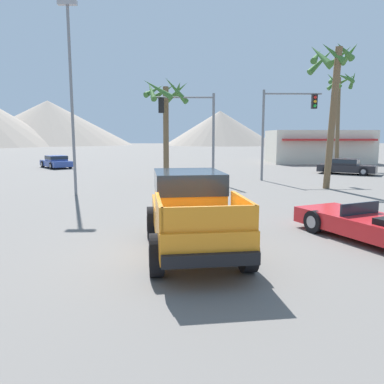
{
  "coord_description": "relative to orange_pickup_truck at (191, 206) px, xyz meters",
  "views": [
    {
      "loc": [
        -0.03,
        -9.5,
        2.88
      ],
      "look_at": [
        0.19,
        0.6,
        1.38
      ],
      "focal_mm": 35.0,
      "sensor_mm": 36.0,
      "label": 1
    }
  ],
  "objects": [
    {
      "name": "street_lamp_post",
      "position": [
        -5.59,
        9.16,
        4.27
      ],
      "size": [
        0.9,
        0.24,
        9.17
      ],
      "color": "slate",
      "rests_on": "ground_plane"
    },
    {
      "name": "parked_car_blue",
      "position": [
        -12.08,
        25.7,
        -0.52
      ],
      "size": [
        3.88,
        4.33,
        1.16
      ],
      "rotation": [
        0.0,
        0.0,
        0.65
      ],
      "color": "#334C9E",
      "rests_on": "ground_plane"
    },
    {
      "name": "traffic_light_main",
      "position": [
        0.24,
        14.17,
        2.77
      ],
      "size": [
        3.77,
        0.38,
        5.54
      ],
      "rotation": [
        0.0,
        0.0,
        3.14
      ],
      "color": "slate",
      "rests_on": "ground_plane"
    },
    {
      "name": "palm_tree_tall",
      "position": [
        13.97,
        24.91,
        5.33
      ],
      "size": [
        3.0,
        2.92,
        8.63
      ],
      "color": "brown",
      "rests_on": "ground_plane"
    },
    {
      "name": "distant_mountain_range",
      "position": [
        -52.4,
        118.45,
        7.4
      ],
      "size": [
        133.27,
        82.15,
        19.14
      ],
      "color": "gray",
      "rests_on": "ground_plane"
    },
    {
      "name": "parked_car_dark",
      "position": [
        12.52,
        19.37,
        -0.51
      ],
      "size": [
        4.47,
        3.73,
        1.18
      ],
      "rotation": [
        0.0,
        0.0,
        4.14
      ],
      "color": "#232328",
      "rests_on": "ground_plane"
    },
    {
      "name": "orange_pickup_truck",
      "position": [
        0.0,
        0.0,
        0.0
      ],
      "size": [
        2.66,
        5.32,
        1.96
      ],
      "rotation": [
        0.0,
        0.0,
        0.11
      ],
      "color": "orange",
      "rests_on": "ground_plane"
    },
    {
      "name": "ground_plane",
      "position": [
        -0.15,
        0.02,
        -1.11
      ],
      "size": [
        320.0,
        320.0,
        0.0
      ],
      "primitive_type": "plane",
      "color": "slate"
    },
    {
      "name": "palm_tree_short",
      "position": [
        7.8,
        11.11,
        4.74
      ],
      "size": [
        2.49,
        2.54,
        7.89
      ],
      "color": "brown",
      "rests_on": "ground_plane"
    },
    {
      "name": "traffic_light_crosswalk",
      "position": [
        6.45,
        15.24,
        3.0
      ],
      "size": [
        3.84,
        0.38,
        5.9
      ],
      "color": "slate",
      "rests_on": "ground_plane"
    },
    {
      "name": "red_convertible_car",
      "position": [
        5.1,
        0.49,
        -0.69
      ],
      "size": [
        3.45,
        4.9,
        1.01
      ],
      "rotation": [
        0.0,
        0.0,
        0.42
      ],
      "color": "red",
      "rests_on": "ground_plane"
    },
    {
      "name": "palm_tree_leaning",
      "position": [
        -1.32,
        14.8,
        3.81
      ],
      "size": [
        3.02,
        3.18,
        6.48
      ],
      "color": "brown",
      "rests_on": "ground_plane"
    },
    {
      "name": "storefront_building",
      "position": [
        14.86,
        32.23,
        0.68
      ],
      "size": [
        10.77,
        6.48,
        3.58
      ],
      "color": "beige",
      "rests_on": "ground_plane"
    }
  ]
}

